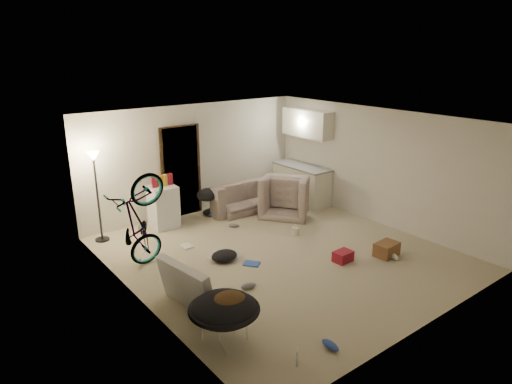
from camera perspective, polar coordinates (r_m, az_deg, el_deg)
floor at (r=8.64m, az=2.92°, el=-7.76°), size 5.50×6.00×0.02m
ceiling at (r=7.89m, az=3.20°, el=9.01°), size 5.50×6.00×0.02m
wall_back at (r=10.55m, az=-7.67°, el=4.11°), size 5.50×0.02×2.50m
wall_front at (r=6.36m, az=21.12°, el=-6.21°), size 5.50×0.02×2.50m
wall_left at (r=6.80m, az=-14.93°, el=-4.02°), size 0.02×6.00×2.50m
wall_right at (r=10.13m, az=15.01°, el=3.09°), size 0.02×6.00×2.50m
doorway at (r=10.39m, az=-9.41°, el=2.50°), size 0.85×0.10×2.04m
door_trim at (r=10.36m, az=-9.33°, el=2.47°), size 0.97×0.04×2.10m
floor_lamp at (r=9.28m, az=-19.42°, el=1.73°), size 0.28×0.28×1.81m
kitchen_counter at (r=11.39m, az=5.72°, el=0.97°), size 0.60×1.50×0.88m
counter_top at (r=11.27m, az=5.79°, el=3.21°), size 0.64×1.54×0.04m
kitchen_uppers at (r=11.14m, az=6.45°, el=8.54°), size 0.38×1.40×0.65m
sofa at (r=10.86m, az=-1.70°, el=-0.74°), size 1.85×0.74×0.54m
armchair at (r=10.60m, az=3.97°, el=-0.79°), size 1.39×1.41×0.69m
bicycle at (r=8.13m, az=-14.37°, el=-6.35°), size 1.80×0.86×1.02m
book_asset at (r=5.92m, az=5.08°, el=-20.92°), size 0.25×0.25×0.02m
mini_fridge at (r=9.91m, az=-11.50°, el=-1.80°), size 0.56×0.56×0.91m
snack_box_0 at (r=9.67m, az=-12.59°, el=1.05°), size 0.11×0.08×0.30m
snack_box_1 at (r=9.72m, az=-11.95°, el=1.18°), size 0.11×0.08×0.30m
snack_box_2 at (r=9.77m, az=-11.32°, el=1.30°), size 0.12×0.10×0.30m
snack_box_3 at (r=9.82m, az=-10.70°, el=1.42°), size 0.10×0.07×0.30m
saucer_chair at (r=6.11m, az=-3.99°, el=-15.09°), size 0.94×0.94×0.66m
hoodie at (r=6.00m, az=-3.46°, el=-13.47°), size 0.51×0.43×0.22m
sofa_drape at (r=10.27m, az=-6.00°, el=-0.32°), size 0.65×0.57×0.28m
tv_box at (r=6.86m, az=-8.73°, el=-11.60°), size 0.44×1.13×0.74m
drink_case_a at (r=8.83m, az=16.02°, el=-6.90°), size 0.47×0.35×0.25m
drink_case_b at (r=8.44m, az=10.82°, el=-7.90°), size 0.34×0.26×0.19m
juicer at (r=9.46m, az=4.97°, el=-4.79°), size 0.15×0.15×0.22m
newspaper at (r=8.58m, az=-3.86°, el=-7.86°), size 0.75×0.76×0.01m
book_blue at (r=8.21m, az=-0.54°, el=-8.95°), size 0.33×0.35×0.03m
book_white at (r=9.00m, az=-8.67°, el=-6.70°), size 0.20×0.26×0.02m
shoe_0 at (r=10.47m, az=-5.26°, el=-2.76°), size 0.31×0.15×0.11m
shoe_1 at (r=9.82m, az=-2.79°, el=-4.18°), size 0.23×0.25×0.09m
shoe_2 at (r=6.23m, az=9.27°, el=-18.37°), size 0.12×0.28×0.10m
shoe_3 at (r=7.44m, az=-0.96°, el=-11.67°), size 0.28×0.16×0.10m
shoe_4 at (r=8.78m, az=16.76°, el=-7.65°), size 0.21×0.30×0.10m
clothes_lump_a at (r=8.37m, az=-3.98°, el=-7.95°), size 0.58×0.52×0.16m
clothes_lump_b at (r=10.58m, az=-5.58°, el=-2.50°), size 0.47×0.42×0.13m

